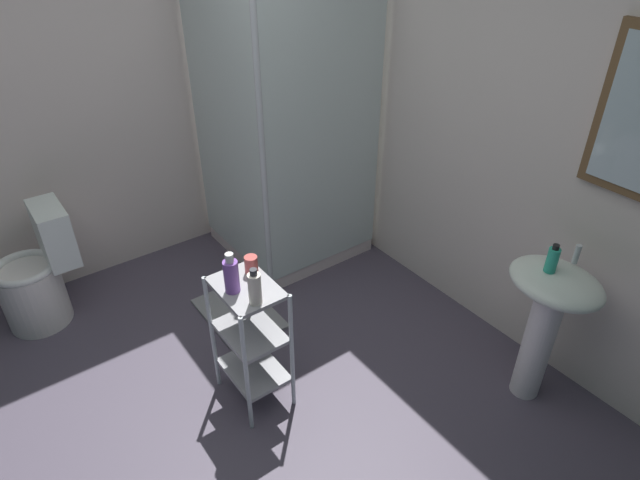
# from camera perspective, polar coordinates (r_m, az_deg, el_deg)

# --- Properties ---
(ground_plane) EXTENTS (4.20, 4.20, 0.02)m
(ground_plane) POSITION_cam_1_polar(r_m,az_deg,el_deg) (2.90, -10.96, -20.61)
(ground_plane) COLOR #4E4656
(wall_back) EXTENTS (4.20, 0.14, 2.50)m
(wall_back) POSITION_cam_1_polar(r_m,az_deg,el_deg) (3.11, 18.81, 11.76)
(wall_back) COLOR silver
(wall_back) RESTS_ON ground_plane
(wall_left) EXTENTS (0.10, 4.20, 2.50)m
(wall_left) POSITION_cam_1_polar(r_m,az_deg,el_deg) (3.70, -26.59, 13.30)
(wall_left) COLOR silver
(wall_left) RESTS_ON ground_plane
(shower_stall) EXTENTS (0.92, 0.92, 2.00)m
(shower_stall) POSITION_cam_1_polar(r_m,az_deg,el_deg) (3.83, -3.89, 4.43)
(shower_stall) COLOR white
(shower_stall) RESTS_ON ground_plane
(pedestal_sink) EXTENTS (0.46, 0.37, 0.81)m
(pedestal_sink) POSITION_cam_1_polar(r_m,az_deg,el_deg) (2.87, 23.20, -6.83)
(pedestal_sink) COLOR white
(pedestal_sink) RESTS_ON ground_plane
(sink_faucet) EXTENTS (0.03, 0.03, 0.10)m
(sink_faucet) POSITION_cam_1_polar(r_m,az_deg,el_deg) (2.81, 25.78, -1.38)
(sink_faucet) COLOR silver
(sink_faucet) RESTS_ON pedestal_sink
(toilet) EXTENTS (0.37, 0.49, 0.76)m
(toilet) POSITION_cam_1_polar(r_m,az_deg,el_deg) (3.71, -27.93, -3.59)
(toilet) COLOR white
(toilet) RESTS_ON ground_plane
(storage_cart) EXTENTS (0.38, 0.28, 0.74)m
(storage_cart) POSITION_cam_1_polar(r_m,az_deg,el_deg) (2.75, -7.47, -9.92)
(storage_cart) COLOR silver
(storage_cart) RESTS_ON ground_plane
(hand_soap_bottle) EXTENTS (0.05, 0.05, 0.15)m
(hand_soap_bottle) POSITION_cam_1_polar(r_m,az_deg,el_deg) (2.69, 23.61, -1.93)
(hand_soap_bottle) COLOR #2DBC99
(hand_soap_bottle) RESTS_ON pedestal_sink
(conditioner_bottle_purple) EXTENTS (0.07, 0.07, 0.21)m
(conditioner_bottle_purple) POSITION_cam_1_polar(r_m,az_deg,el_deg) (2.48, -9.48, -3.73)
(conditioner_bottle_purple) COLOR purple
(conditioner_bottle_purple) RESTS_ON storage_cart
(lotion_bottle_white) EXTENTS (0.06, 0.06, 0.19)m
(lotion_bottle_white) POSITION_cam_1_polar(r_m,az_deg,el_deg) (2.40, -7.00, -5.12)
(lotion_bottle_white) COLOR white
(lotion_bottle_white) RESTS_ON storage_cart
(rinse_cup) EXTENTS (0.06, 0.06, 0.09)m
(rinse_cup) POSITION_cam_1_polar(r_m,az_deg,el_deg) (2.60, -7.37, -2.65)
(rinse_cup) COLOR #B24742
(rinse_cup) RESTS_ON storage_cart
(bath_mat) EXTENTS (0.60, 0.40, 0.02)m
(bath_mat) POSITION_cam_1_polar(r_m,az_deg,el_deg) (3.53, -8.68, -7.76)
(bath_mat) COLOR gray
(bath_mat) RESTS_ON ground_plane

